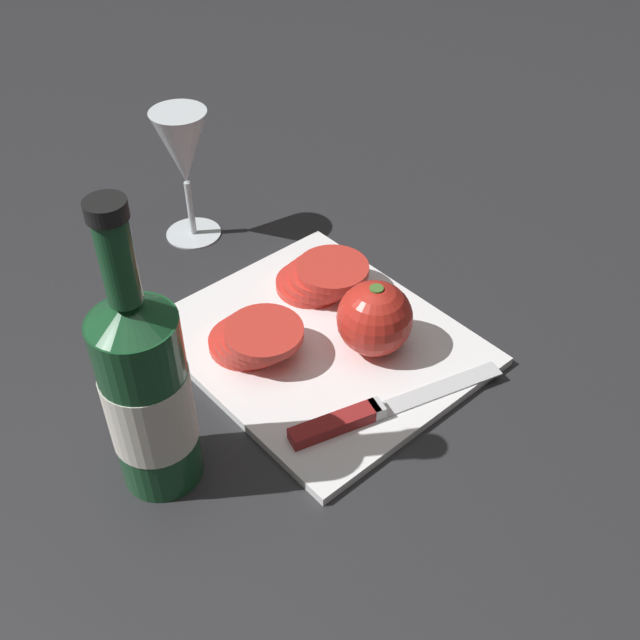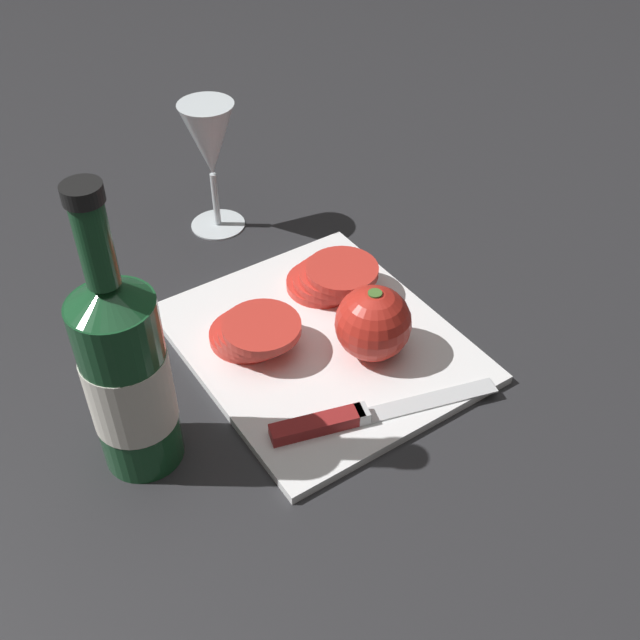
{
  "view_description": "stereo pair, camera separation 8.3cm",
  "coord_description": "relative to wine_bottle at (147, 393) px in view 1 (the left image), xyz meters",
  "views": [
    {
      "loc": [
        0.48,
        -0.38,
        0.59
      ],
      "look_at": [
        0.01,
        0.03,
        0.04
      ],
      "focal_mm": 42.0,
      "sensor_mm": 36.0,
      "label": 1
    },
    {
      "loc": [
        0.53,
        -0.32,
        0.59
      ],
      "look_at": [
        0.01,
        0.03,
        0.04
      ],
      "focal_mm": 42.0,
      "sensor_mm": 36.0,
      "label": 2
    }
  ],
  "objects": [
    {
      "name": "ground_plane",
      "position": [
        -0.04,
        0.2,
        -0.11
      ],
      "size": [
        3.0,
        3.0,
        0.0
      ],
      "primitive_type": "plane",
      "color": "#28282B"
    },
    {
      "name": "cutting_board",
      "position": [
        -0.03,
        0.23,
        -0.1
      ],
      "size": [
        0.33,
        0.28,
        0.01
      ],
      "color": "white",
      "rests_on": "ground_plane"
    },
    {
      "name": "wine_bottle",
      "position": [
        0.0,
        0.0,
        0.0
      ],
      "size": [
        0.08,
        0.08,
        0.31
      ],
      "color": "#194C28",
      "rests_on": "ground_plane"
    },
    {
      "name": "wine_glass",
      "position": [
        -0.31,
        0.25,
        0.01
      ],
      "size": [
        0.07,
        0.07,
        0.18
      ],
      "color": "silver",
      "rests_on": "ground_plane"
    },
    {
      "name": "whole_tomato",
      "position": [
        0.02,
        0.27,
        -0.06
      ],
      "size": [
        0.08,
        0.08,
        0.09
      ],
      "color": "red",
      "rests_on": "cutting_board"
    },
    {
      "name": "knife",
      "position": [
        0.08,
        0.18,
        -0.09
      ],
      "size": [
        0.09,
        0.24,
        0.01
      ],
      "rotation": [
        0.0,
        0.0,
        1.29
      ],
      "color": "silver",
      "rests_on": "cutting_board"
    },
    {
      "name": "tomato_slice_stack_near",
      "position": [
        -0.06,
        0.16,
        -0.08
      ],
      "size": [
        0.11,
        0.09,
        0.04
      ],
      "color": "red",
      "rests_on": "cutting_board"
    },
    {
      "name": "tomato_slice_stack_far",
      "position": [
        -0.1,
        0.29,
        -0.08
      ],
      "size": [
        0.11,
        0.1,
        0.04
      ],
      "color": "red",
      "rests_on": "cutting_board"
    }
  ]
}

